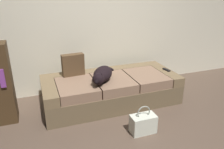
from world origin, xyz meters
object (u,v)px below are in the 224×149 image
(couch, at_px, (111,89))
(throw_pillow, at_px, (73,65))
(dog_dark, at_px, (102,75))
(handbag, at_px, (143,124))
(tv_remote, at_px, (166,70))

(couch, xyz_separation_m, throw_pillow, (-0.53, 0.26, 0.39))
(dog_dark, xyz_separation_m, throw_pillow, (-0.35, 0.40, 0.06))
(couch, distance_m, handbag, 0.92)
(couch, bearing_deg, throw_pillow, 154.34)
(throw_pillow, xyz_separation_m, handbag, (0.64, -1.16, -0.49))
(tv_remote, relative_size, handbag, 0.40)
(couch, height_order, dog_dark, dog_dark)
(couch, relative_size, dog_dark, 3.73)
(throw_pillow, bearing_deg, handbag, -61.04)
(dog_dark, bearing_deg, handbag, -68.99)
(dog_dark, height_order, tv_remote, dog_dark)
(throw_pillow, bearing_deg, tv_remote, -12.12)
(couch, relative_size, throw_pillow, 6.16)
(couch, xyz_separation_m, handbag, (0.11, -0.91, -0.09))
(throw_pillow, bearing_deg, dog_dark, -48.60)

